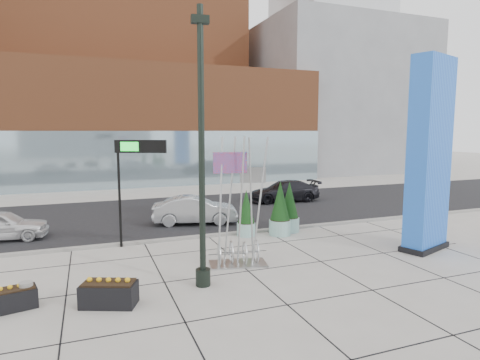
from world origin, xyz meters
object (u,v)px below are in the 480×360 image
object	(u,v)px
blue_pylon	(429,158)
car_white_west	(1,226)
car_silver_mid	(195,210)
public_art_sculpture	(238,232)
lamp_post	(202,176)
concrete_bollard	(27,294)
overhead_street_sign	(137,155)

from	to	relation	value
blue_pylon	car_white_west	size ratio (longest dim) A/B	2.00
car_silver_mid	public_art_sculpture	bearing A→B (deg)	-167.56
lamp_post	concrete_bollard	bearing A→B (deg)	177.03
concrete_bollard	overhead_street_sign	bearing A→B (deg)	54.10
blue_pylon	overhead_street_sign	size ratio (longest dim) A/B	1.73
blue_pylon	car_silver_mid	world-z (taller)	blue_pylon
overhead_street_sign	car_silver_mid	xyz separation A→B (m)	(3.31, 3.07, -3.22)
overhead_street_sign	car_white_west	xyz separation A→B (m)	(-5.84, 3.06, -3.28)
lamp_post	car_silver_mid	world-z (taller)	lamp_post
concrete_bollard	lamp_post	bearing A→B (deg)	-2.97
lamp_post	blue_pylon	bearing A→B (deg)	3.17
blue_pylon	car_white_west	bearing A→B (deg)	135.76
car_white_west	lamp_post	bearing A→B (deg)	-133.19
overhead_street_sign	car_silver_mid	bearing A→B (deg)	66.93
concrete_bollard	overhead_street_sign	xyz separation A→B (m)	(3.79, 5.23, 3.60)
car_white_west	car_silver_mid	distance (m)	9.15
overhead_street_sign	car_white_west	distance (m)	7.37
public_art_sculpture	car_white_west	bearing A→B (deg)	153.53
overhead_street_sign	car_white_west	bearing A→B (deg)	176.40
public_art_sculpture	concrete_bollard	size ratio (longest dim) A/B	6.64
overhead_street_sign	concrete_bollard	bearing A→B (deg)	-101.85
car_white_west	concrete_bollard	bearing A→B (deg)	-159.28
blue_pylon	car_white_west	distance (m)	19.11
public_art_sculpture	overhead_street_sign	xyz separation A→B (m)	(-3.14, 3.99, 2.70)
public_art_sculpture	blue_pylon	bearing A→B (deg)	4.81
overhead_street_sign	car_silver_mid	distance (m)	5.54
blue_pylon	overhead_street_sign	world-z (taller)	blue_pylon
blue_pylon	concrete_bollard	bearing A→B (deg)	161.99
public_art_sculpture	car_white_west	distance (m)	11.43
concrete_bollard	car_silver_mid	size ratio (longest dim) A/B	0.16
public_art_sculpture	car_silver_mid	distance (m)	7.08
concrete_bollard	car_white_west	bearing A→B (deg)	103.93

